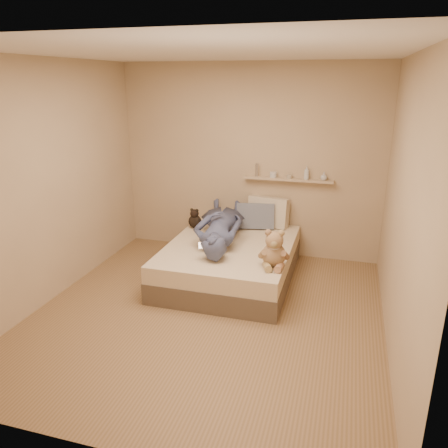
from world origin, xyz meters
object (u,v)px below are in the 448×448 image
(dark_plush, at_px, (195,219))
(pillow_cream, at_px, (268,212))
(bed, at_px, (230,261))
(teddy_bear, at_px, (274,251))
(game_console, at_px, (207,246))
(wall_shelf, at_px, (288,179))
(pillow_grey, at_px, (255,216))
(person, at_px, (220,225))

(dark_plush, distance_m, pillow_cream, 1.01)
(bed, distance_m, teddy_bear, 0.91)
(bed, distance_m, pillow_cream, 0.98)
(game_console, bearing_deg, teddy_bear, 1.25)
(bed, height_order, wall_shelf, wall_shelf)
(pillow_cream, relative_size, pillow_grey, 1.10)
(pillow_cream, distance_m, pillow_grey, 0.21)
(pillow_grey, bearing_deg, person, -121.25)
(dark_plush, height_order, wall_shelf, wall_shelf)
(pillow_grey, relative_size, person, 0.31)
(bed, bearing_deg, teddy_bear, -39.97)
(pillow_cream, height_order, person, pillow_cream)
(game_console, height_order, person, person)
(dark_plush, height_order, pillow_cream, pillow_cream)
(bed, height_order, teddy_bear, teddy_bear)
(bed, distance_m, pillow_grey, 0.81)
(dark_plush, height_order, person, person)
(person, bearing_deg, teddy_bear, 130.13)
(game_console, height_order, dark_plush, dark_plush)
(person, distance_m, wall_shelf, 1.15)
(pillow_grey, bearing_deg, game_console, -102.94)
(pillow_cream, xyz_separation_m, pillow_grey, (-0.15, -0.14, -0.03))
(person, relative_size, wall_shelf, 1.35)
(dark_plush, xyz_separation_m, wall_shelf, (1.18, 0.43, 0.53))
(person, xyz_separation_m, wall_shelf, (0.72, 0.77, 0.46))
(pillow_cream, bearing_deg, bed, -110.61)
(teddy_bear, bearing_deg, bed, 140.03)
(wall_shelf, bearing_deg, bed, -121.18)
(teddy_bear, xyz_separation_m, pillow_cream, (-0.31, 1.35, 0.02))
(teddy_bear, bearing_deg, person, 140.43)
(game_console, xyz_separation_m, pillow_grey, (0.28, 1.23, -0.00))
(game_console, bearing_deg, pillow_grey, 77.06)
(bed, height_order, pillow_cream, pillow_cream)
(teddy_bear, bearing_deg, game_console, -178.75)
(dark_plush, bearing_deg, person, -36.72)
(game_console, distance_m, teddy_bear, 0.75)
(dark_plush, relative_size, wall_shelf, 0.23)
(pillow_grey, distance_m, wall_shelf, 0.65)
(dark_plush, relative_size, pillow_cream, 0.49)
(pillow_grey, bearing_deg, bed, -103.34)
(game_console, bearing_deg, person, 94.53)
(teddy_bear, bearing_deg, dark_plush, 141.44)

